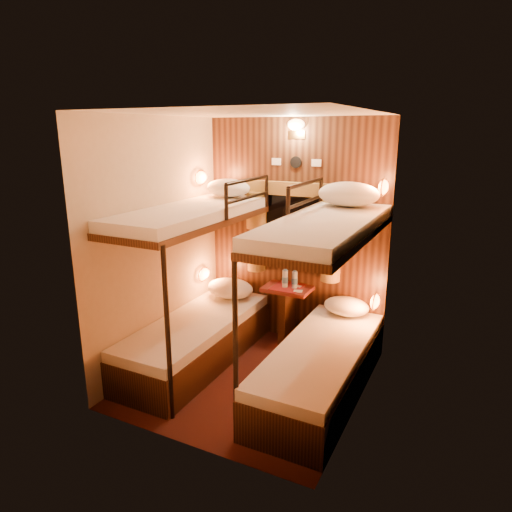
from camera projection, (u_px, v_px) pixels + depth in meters
The scene contains 22 objects.
floor at pixel (251, 378), 4.31m from camera, with size 2.10×2.10×0.00m, color #39120F.
ceiling at pixel (251, 113), 3.67m from camera, with size 2.10×2.10×0.00m, color silver.
wall_back at pixel (296, 233), 4.90m from camera, with size 2.40×2.40×0.00m, color #C6B293.
wall_front at pixel (180, 293), 3.08m from camera, with size 2.40×2.40×0.00m, color #C6B293.
wall_left at pixel (159, 244), 4.42m from camera, with size 2.40×2.40×0.00m, color #C6B293.
wall_right at pixel (365, 271), 3.56m from camera, with size 2.40×2.40×0.00m, color #C6B293.
back_panel at pixel (295, 233), 4.88m from camera, with size 2.00×0.03×2.40m, color black.
bunk_left at pixel (196, 309), 4.50m from camera, with size 0.72×1.90×1.82m.
bunk_right at pixel (321, 335), 3.94m from camera, with size 0.72×1.90×1.82m.
window at pixel (294, 236), 4.86m from camera, with size 1.00×0.12×0.79m.
curtains at pixel (293, 229), 4.81m from camera, with size 1.10×0.22×1.00m.
back_fixtures at pixel (296, 132), 4.58m from camera, with size 0.54×0.09×0.48m.
reading_lamps at pixel (283, 236), 4.58m from camera, with size 2.00×0.20×1.25m.
table at pixel (287, 307), 4.93m from camera, with size 0.50×0.34×0.66m.
bottle_left at pixel (285, 279), 4.84m from camera, with size 0.06×0.06×0.22m.
bottle_right at pixel (295, 280), 4.80m from camera, with size 0.06×0.06×0.21m.
sachet_a at pixel (298, 291), 4.73m from camera, with size 0.09×0.07×0.01m, color silver.
sachet_b at pixel (298, 286), 4.88m from camera, with size 0.08×0.06×0.01m, color silver.
pillow_lower_left at pixel (230, 288), 5.09m from camera, with size 0.54×0.39×0.21m, color silver.
pillow_lower_right at pixel (346, 306), 4.61m from camera, with size 0.46×0.33×0.18m, color silver.
pillow_upper_left at pixel (228, 188), 4.79m from camera, with size 0.48×0.35×0.19m, color silver.
pillow_upper_right at pixel (349, 194), 4.18m from camera, with size 0.57×0.41×0.22m, color silver.
Camera 1 is at (1.76, -3.42, 2.26)m, focal length 32.00 mm.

